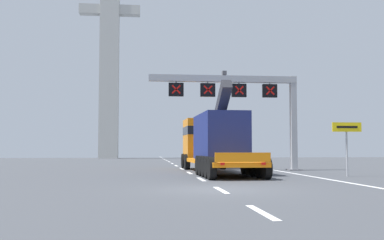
# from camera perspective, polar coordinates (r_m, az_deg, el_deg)

# --- Properties ---
(ground) EXTENTS (112.00, 112.00, 0.00)m
(ground) POSITION_cam_1_polar(r_m,az_deg,el_deg) (16.89, 3.42, -8.74)
(ground) COLOR #424449
(lane_markings) EXTENTS (0.20, 71.13, 0.01)m
(lane_markings) POSITION_cam_1_polar(r_m,az_deg,el_deg) (44.97, -2.51, -5.50)
(lane_markings) COLOR silver
(lane_markings) RESTS_ON ground
(edge_line_right) EXTENTS (0.20, 63.00, 0.01)m
(edge_line_right) POSITION_cam_1_polar(r_m,az_deg,el_deg) (30.00, 11.40, -6.40)
(edge_line_right) COLOR silver
(edge_line_right) RESTS_ON ground
(overhead_lane_gantry) EXTENTS (10.44, 0.90, 6.79)m
(overhead_lane_gantry) POSITION_cam_1_polar(r_m,az_deg,el_deg) (31.18, 6.43, 3.22)
(overhead_lane_gantry) COLOR #9EA0A5
(overhead_lane_gantry) RESTS_ON ground
(heavy_haul_truck_orange) EXTENTS (3.29, 14.11, 5.30)m
(heavy_haul_truck_orange) POSITION_cam_1_polar(r_m,az_deg,el_deg) (29.27, 2.60, -2.65)
(heavy_haul_truck_orange) COLOR orange
(heavy_haul_truck_orange) RESTS_ON ground
(exit_sign_yellow) EXTENTS (1.64, 0.15, 2.92)m
(exit_sign_yellow) POSITION_cam_1_polar(r_m,az_deg,el_deg) (25.86, 18.93, -1.81)
(exit_sign_yellow) COLOR #9EA0A5
(exit_sign_yellow) RESTS_ON ground
(bridge_pylon_distant) EXTENTS (9.00, 2.00, 35.83)m
(bridge_pylon_distant) POSITION_cam_1_polar(r_m,az_deg,el_deg) (69.91, -10.34, 10.39)
(bridge_pylon_distant) COLOR #B7B7B2
(bridge_pylon_distant) RESTS_ON ground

